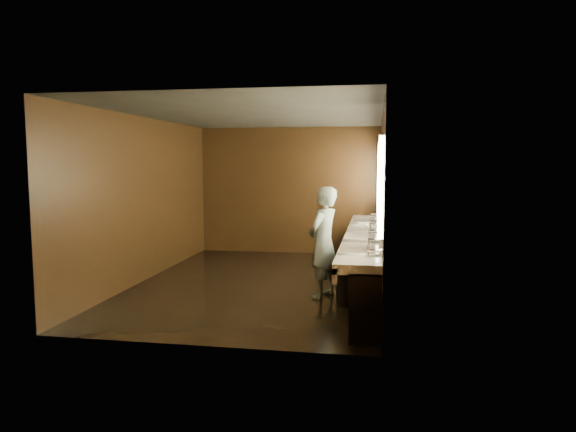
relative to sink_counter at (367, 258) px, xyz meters
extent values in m
plane|color=black|center=(-1.79, 0.00, -0.50)|extent=(6.00, 6.00, 0.00)
cube|color=#2D2D2B|center=(-1.79, 0.00, 2.30)|extent=(4.00, 6.00, 0.02)
cube|color=black|center=(-1.79, 3.00, 0.90)|extent=(4.00, 0.02, 2.80)
cube|color=black|center=(-1.79, -3.00, 0.90)|extent=(4.00, 0.02, 2.80)
cube|color=black|center=(-3.79, 0.00, 0.90)|extent=(0.02, 6.00, 2.80)
cube|color=black|center=(0.21, 0.00, 0.90)|extent=(0.02, 6.00, 2.80)
cube|color=black|center=(0.03, 0.00, -0.09)|extent=(0.36, 5.40, 0.81)
cube|color=silver|center=(-0.07, 0.00, 0.35)|extent=(0.55, 5.40, 0.12)
cube|color=silver|center=(-0.31, 0.00, 0.27)|extent=(0.06, 5.40, 0.18)
cylinder|color=silver|center=(0.12, -2.20, 0.49)|extent=(0.18, 0.04, 0.04)
cylinder|color=silver|center=(0.12, -1.32, 0.49)|extent=(0.18, 0.04, 0.04)
cylinder|color=silver|center=(0.12, -0.44, 0.49)|extent=(0.18, 0.04, 0.04)
cylinder|color=silver|center=(0.12, 0.44, 0.49)|extent=(0.18, 0.04, 0.04)
cylinder|color=silver|center=(0.12, 1.32, 0.49)|extent=(0.18, 0.04, 0.04)
cylinder|color=silver|center=(0.12, 2.20, 0.49)|extent=(0.18, 0.04, 0.04)
cube|color=#FDEFBA|center=(0.18, -2.40, 1.25)|extent=(0.06, 0.22, 1.15)
cube|color=white|center=(0.19, -1.60, 1.25)|extent=(0.03, 1.32, 1.15)
cube|color=#FDEFBA|center=(0.18, -0.80, 1.25)|extent=(0.06, 0.23, 1.15)
cube|color=white|center=(0.19, 0.00, 1.25)|extent=(0.03, 1.32, 1.15)
cube|color=#FDEFBA|center=(0.18, 0.80, 1.25)|extent=(0.06, 0.23, 1.15)
cube|color=white|center=(0.19, 1.60, 1.25)|extent=(0.03, 1.32, 1.15)
cube|color=#FDEFBA|center=(0.18, 2.40, 1.25)|extent=(0.06, 0.22, 1.15)
imported|color=#98DDE3|center=(-0.64, -0.69, 0.34)|extent=(0.61, 0.72, 1.67)
cylinder|color=black|center=(-0.22, -1.02, -0.18)|extent=(0.50, 0.50, 0.63)
camera|label=1|loc=(0.12, -8.27, 1.54)|focal=32.00mm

